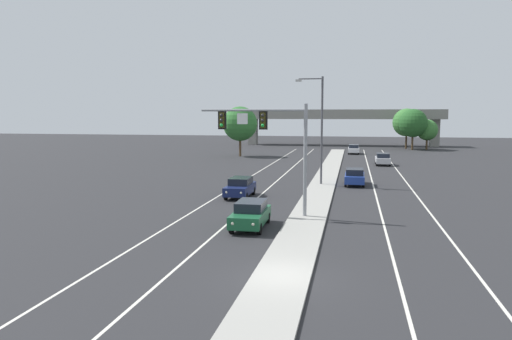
{
  "coord_description": "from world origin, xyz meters",
  "views": [
    {
      "loc": [
        2.77,
        -19.18,
        6.7
      ],
      "look_at": [
        -3.2,
        10.76,
        3.2
      ],
      "focal_mm": 34.33,
      "sensor_mm": 36.0,
      "label": 1
    }
  ],
  "objects_px": {
    "car_receding_silver": "(383,159)",
    "tree_far_right_b": "(407,123)",
    "car_receding_white": "(354,149)",
    "tree_far_right_a": "(413,123)",
    "tree_far_right_c": "(427,130)",
    "street_lamp_median": "(319,124)",
    "tree_far_left_b": "(240,124)",
    "car_oncoming_green": "(251,214)",
    "car_receding_blue": "(355,176)",
    "car_oncoming_navy": "(240,187)",
    "overhead_signal_mast": "(271,136)"
  },
  "relations": [
    {
      "from": "car_receding_blue",
      "to": "car_oncoming_navy",
      "type": "bearing_deg",
      "value": -136.38
    },
    {
      "from": "car_oncoming_navy",
      "to": "car_receding_blue",
      "type": "distance_m",
      "value": 12.58
    },
    {
      "from": "street_lamp_median",
      "to": "car_receding_silver",
      "type": "xyz_separation_m",
      "value": [
        6.99,
        20.2,
        -4.97
      ]
    },
    {
      "from": "tree_far_right_b",
      "to": "overhead_signal_mast",
      "type": "bearing_deg",
      "value": -102.73
    },
    {
      "from": "car_oncoming_green",
      "to": "tree_far_right_c",
      "type": "distance_m",
      "value": 71.72
    },
    {
      "from": "car_receding_white",
      "to": "tree_far_right_a",
      "type": "bearing_deg",
      "value": 46.99
    },
    {
      "from": "street_lamp_median",
      "to": "car_oncoming_green",
      "type": "relative_size",
      "value": 2.23
    },
    {
      "from": "car_oncoming_green",
      "to": "car_receding_blue",
      "type": "distance_m",
      "value": 19.97
    },
    {
      "from": "street_lamp_median",
      "to": "tree_far_right_b",
      "type": "height_order",
      "value": "street_lamp_median"
    },
    {
      "from": "car_oncoming_green",
      "to": "car_receding_white",
      "type": "relative_size",
      "value": 1.0
    },
    {
      "from": "street_lamp_median",
      "to": "tree_far_right_a",
      "type": "relative_size",
      "value": 1.3
    },
    {
      "from": "car_oncoming_green",
      "to": "car_receding_blue",
      "type": "bearing_deg",
      "value": 72.31
    },
    {
      "from": "overhead_signal_mast",
      "to": "car_receding_blue",
      "type": "relative_size",
      "value": 1.61
    },
    {
      "from": "car_oncoming_green",
      "to": "tree_far_right_a",
      "type": "bearing_deg",
      "value": 76.15
    },
    {
      "from": "tree_far_right_a",
      "to": "tree_far_right_c",
      "type": "xyz_separation_m",
      "value": [
        2.74,
        1.14,
        -1.3
      ]
    },
    {
      "from": "street_lamp_median",
      "to": "overhead_signal_mast",
      "type": "bearing_deg",
      "value": -97.89
    },
    {
      "from": "street_lamp_median",
      "to": "car_receding_white",
      "type": "bearing_deg",
      "value": 85.16
    },
    {
      "from": "tree_far_right_c",
      "to": "tree_far_right_b",
      "type": "bearing_deg",
      "value": 154.66
    },
    {
      "from": "overhead_signal_mast",
      "to": "street_lamp_median",
      "type": "bearing_deg",
      "value": 82.11
    },
    {
      "from": "tree_far_right_c",
      "to": "tree_far_right_b",
      "type": "xyz_separation_m",
      "value": [
        -3.57,
        1.69,
        1.37
      ]
    },
    {
      "from": "overhead_signal_mast",
      "to": "car_receding_blue",
      "type": "distance_m",
      "value": 17.22
    },
    {
      "from": "tree_far_left_b",
      "to": "tree_far_right_b",
      "type": "relative_size",
      "value": 1.02
    },
    {
      "from": "tree_far_right_a",
      "to": "tree_far_right_c",
      "type": "height_order",
      "value": "tree_far_right_a"
    },
    {
      "from": "street_lamp_median",
      "to": "tree_far_right_c",
      "type": "bearing_deg",
      "value": 71.76
    },
    {
      "from": "street_lamp_median",
      "to": "car_receding_white",
      "type": "relative_size",
      "value": 2.24
    },
    {
      "from": "street_lamp_median",
      "to": "car_oncoming_navy",
      "type": "relative_size",
      "value": 2.24
    },
    {
      "from": "tree_far_right_b",
      "to": "car_oncoming_green",
      "type": "bearing_deg",
      "value": -102.67
    },
    {
      "from": "car_receding_blue",
      "to": "car_receding_silver",
      "type": "distance_m",
      "value": 19.71
    },
    {
      "from": "street_lamp_median",
      "to": "tree_far_right_b",
      "type": "bearing_deg",
      "value": 75.92
    },
    {
      "from": "car_oncoming_green",
      "to": "tree_far_right_b",
      "type": "distance_m",
      "value": 72.55
    },
    {
      "from": "overhead_signal_mast",
      "to": "car_oncoming_navy",
      "type": "xyz_separation_m",
      "value": [
        -3.71,
        7.04,
        -4.5
      ]
    },
    {
      "from": "overhead_signal_mast",
      "to": "tree_far_right_c",
      "type": "xyz_separation_m",
      "value": [
        18.79,
        65.66,
        -1.61
      ]
    },
    {
      "from": "street_lamp_median",
      "to": "tree_far_right_a",
      "type": "xyz_separation_m",
      "value": [
        14.0,
        49.63,
        -0.79
      ]
    },
    {
      "from": "car_oncoming_green",
      "to": "tree_far_left_b",
      "type": "bearing_deg",
      "value": 103.84
    },
    {
      "from": "car_oncoming_navy",
      "to": "car_receding_silver",
      "type": "xyz_separation_m",
      "value": [
        12.76,
        28.05,
        0.0
      ]
    },
    {
      "from": "car_receding_blue",
      "to": "tree_far_right_b",
      "type": "bearing_deg",
      "value": 79.23
    },
    {
      "from": "car_receding_blue",
      "to": "tree_far_right_b",
      "type": "distance_m",
      "value": 52.73
    },
    {
      "from": "car_oncoming_navy",
      "to": "car_receding_blue",
      "type": "relative_size",
      "value": 1.0
    },
    {
      "from": "street_lamp_median",
      "to": "car_receding_silver",
      "type": "height_order",
      "value": "street_lamp_median"
    },
    {
      "from": "car_receding_silver",
      "to": "tree_far_right_b",
      "type": "height_order",
      "value": "tree_far_right_b"
    },
    {
      "from": "overhead_signal_mast",
      "to": "tree_far_right_c",
      "type": "relative_size",
      "value": 1.27
    },
    {
      "from": "tree_far_right_b",
      "to": "tree_far_left_b",
      "type": "bearing_deg",
      "value": -140.51
    },
    {
      "from": "tree_far_right_c",
      "to": "car_receding_silver",
      "type": "bearing_deg",
      "value": -107.68
    },
    {
      "from": "tree_far_right_c",
      "to": "tree_far_right_b",
      "type": "relative_size",
      "value": 0.73
    },
    {
      "from": "car_oncoming_navy",
      "to": "tree_far_right_c",
      "type": "distance_m",
      "value": 62.86
    },
    {
      "from": "overhead_signal_mast",
      "to": "tree_far_right_c",
      "type": "distance_m",
      "value": 68.32
    },
    {
      "from": "tree_far_right_a",
      "to": "tree_far_right_c",
      "type": "bearing_deg",
      "value": 22.56
    },
    {
      "from": "tree_far_right_a",
      "to": "tree_far_right_b",
      "type": "distance_m",
      "value": 2.95
    },
    {
      "from": "tree_far_right_a",
      "to": "tree_far_left_b",
      "type": "relative_size",
      "value": 0.97
    },
    {
      "from": "car_receding_silver",
      "to": "car_receding_blue",
      "type": "bearing_deg",
      "value": -100.68
    }
  ]
}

